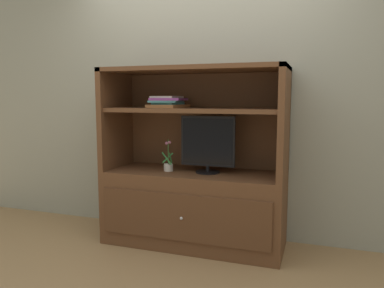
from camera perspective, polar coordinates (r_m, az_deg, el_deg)
The scene contains 6 objects.
ground_plane at distance 3.11m, azimuth -2.20°, elevation -17.49°, with size 8.00×8.00×0.00m, color #99754C.
painted_rear_wall at distance 3.54m, azimuth 2.13°, elevation 8.82°, with size 6.00×0.10×2.80m, color gray.
media_console at distance 3.31m, azimuth 0.32°, elevation -6.89°, with size 1.57×0.62×1.55m.
tv_monitor at distance 3.18m, azimuth 2.43°, elevation 0.00°, with size 0.48×0.21×0.49m.
potted_plant at distance 3.29m, azimuth -3.66°, elevation -3.20°, with size 0.12×0.10×0.28m.
magazine_stack at distance 3.29m, azimuth -3.70°, elevation 6.42°, with size 0.31×0.37×0.10m.
Camera 1 is at (1.03, -2.64, 1.29)m, focal length 34.73 mm.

